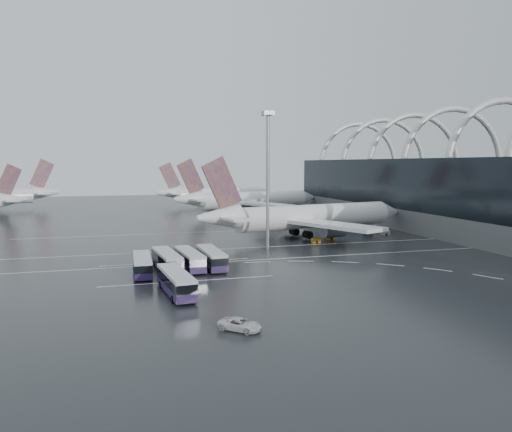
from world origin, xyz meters
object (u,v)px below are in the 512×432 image
object	(u,v)px
airliner_main	(305,217)
bus_row_far_a	(176,282)
floodlight_mast	(268,163)
bus_row_near_c	(189,259)
bus_row_near_d	(211,258)
gse_cart_belly_b	(330,230)
bus_row_near_a	(142,264)
van_curve_a	(240,324)
gse_cart_belly_a	(330,236)
airliner_gate_b	(247,200)
bus_row_near_b	(167,260)
gse_cart_belly_c	(316,240)
gse_cart_belly_d	(385,233)
airliner_gate_c	(215,195)

from	to	relation	value
airliner_main	bus_row_far_a	distance (m)	60.23
airliner_main	floodlight_mast	size ratio (longest dim) A/B	2.01
bus_row_near_c	bus_row_near_d	xyz separation A→B (m)	(3.98, -0.06, 0.03)
airliner_main	bus_row_near_d	world-z (taller)	airliner_main
gse_cart_belly_b	bus_row_near_a	bearing A→B (deg)	-143.39
bus_row_near_d	van_curve_a	world-z (taller)	bus_row_near_d
van_curve_a	gse_cart_belly_a	distance (m)	71.10
airliner_gate_b	gse_cart_belly_b	xyz separation A→B (m)	(8.78, -54.22, -4.56)
floodlight_mast	bus_row_near_b	bearing A→B (deg)	-144.73
airliner_main	bus_row_near_c	xyz separation A→B (m)	(-33.58, -29.65, -3.35)
bus_row_near_a	bus_row_near_d	distance (m)	12.51
gse_cart_belly_c	gse_cart_belly_d	bearing A→B (deg)	17.48
bus_row_near_b	gse_cart_belly_a	distance (m)	49.93
bus_row_near_b	bus_row_near_c	xyz separation A→B (m)	(3.99, 0.38, -0.05)
bus_row_near_d	gse_cart_belly_b	world-z (taller)	bus_row_near_d
airliner_main	airliner_gate_b	size ratio (longest dim) A/B	1.02
airliner_main	airliner_gate_b	bearing A→B (deg)	77.31
bus_row_near_c	van_curve_a	world-z (taller)	bus_row_near_c
bus_row_near_c	airliner_gate_c	bearing A→B (deg)	-18.39
airliner_gate_c	bus_row_near_d	size ratio (longest dim) A/B	4.09
bus_row_near_a	gse_cart_belly_a	xyz separation A→B (m)	(47.11, 27.77, -1.04)
gse_cart_belly_a	gse_cart_belly_c	distance (m)	7.28
bus_row_near_a	gse_cart_belly_c	bearing A→B (deg)	-59.13
gse_cart_belly_a	gse_cart_belly_c	world-z (taller)	gse_cart_belly_a
airliner_main	bus_row_near_a	distance (m)	52.88
bus_row_far_a	gse_cart_belly_d	xyz separation A→B (m)	(59.98, 44.92, -1.19)
airliner_main	gse_cart_belly_b	bearing A→B (deg)	21.15
airliner_gate_c	bus_row_far_a	xyz separation A→B (m)	(-35.34, -149.38, -3.02)
floodlight_mast	airliner_gate_b	bearing A→B (deg)	78.48
airliner_gate_c	gse_cart_belly_a	xyz separation A→B (m)	(7.86, -107.09, -4.17)
floodlight_mast	gse_cart_belly_a	world-z (taller)	floodlight_mast
airliner_gate_b	floodlight_mast	world-z (taller)	floodlight_mast
gse_cart_belly_a	gse_cart_belly_c	xyz separation A→B (m)	(-5.75, -4.47, -0.13)
gse_cart_belly_c	airliner_main	bearing A→B (deg)	86.57
van_curve_a	floodlight_mast	xyz separation A→B (m)	(19.12, 50.98, 18.04)
airliner_gate_b	bus_row_near_b	bearing A→B (deg)	-125.91
van_curve_a	gse_cart_belly_b	world-z (taller)	van_curve_a
bus_row_far_a	bus_row_near_a	bearing A→B (deg)	9.38
bus_row_near_d	airliner_main	bearing A→B (deg)	-46.78
gse_cart_belly_b	gse_cart_belly_d	bearing A→B (deg)	-33.90
airliner_main	bus_row_near_d	bearing A→B (deg)	-146.50
bus_row_near_b	floodlight_mast	world-z (taller)	floodlight_mast
floodlight_mast	gse_cart_belly_d	bearing A→B (deg)	17.87
airliner_gate_c	bus_row_near_c	bearing A→B (deg)	-109.00
bus_row_near_d	bus_row_far_a	size ratio (longest dim) A/B	0.98
bus_row_far_a	gse_cart_belly_b	distance (m)	71.47
floodlight_mast	gse_cart_belly_c	distance (m)	23.02
gse_cart_belly_d	bus_row_near_d	bearing A→B (deg)	-151.52
airliner_gate_b	bus_row_near_a	world-z (taller)	airliner_gate_b
bus_row_near_b	gse_cart_belly_d	size ratio (longest dim) A/B	6.02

